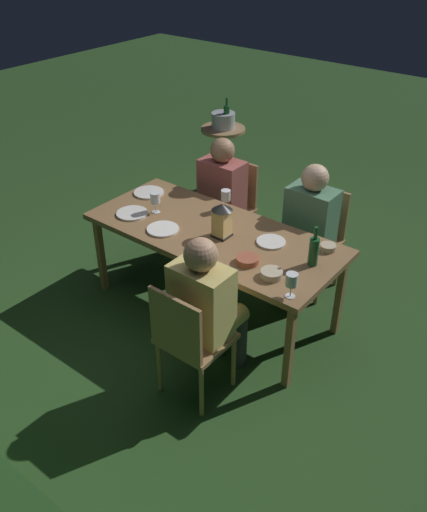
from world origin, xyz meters
The scene contains 22 objects.
ground_plane centered at (0.00, 0.00, 0.00)m, with size 16.00×16.00×0.00m, color #26471E.
dining_table centered at (0.00, 0.00, 0.68)m, with size 1.96×0.85×0.73m.
chair_side_left_b centered at (0.44, -0.82, 0.49)m, with size 0.42×0.40×0.87m.
person_in_rust centered at (0.44, -0.62, 0.64)m, with size 0.38×0.47×1.15m.
chair_side_right_a centered at (-0.44, 0.82, 0.49)m, with size 0.42×0.40×0.87m.
person_in_mustard centered at (-0.44, 0.62, 0.64)m, with size 0.38×0.47×1.15m.
chair_side_left_a centered at (-0.44, -0.82, 0.49)m, with size 0.42×0.40×0.87m.
person_in_green centered at (-0.44, -0.62, 0.64)m, with size 0.38×0.47×1.15m.
lantern_centerpiece centered at (-0.09, 0.02, 0.88)m, with size 0.15×0.15×0.27m.
green_bottle_on_table centered at (-0.80, -0.06, 0.84)m, with size 0.07×0.07×0.29m.
wine_glass_a centered at (0.54, 0.04, 0.85)m, with size 0.08×0.08×0.17m.
wine_glass_b centered at (0.14, -0.33, 0.85)m, with size 0.08×0.08×0.17m.
wine_glass_c centered at (-0.87, 0.34, 0.85)m, with size 0.08×0.08×0.17m.
plate_a centered at (0.67, 0.18, 0.74)m, with size 0.25×0.25×0.01m, color silver.
plate_b centered at (0.31, 0.22, 0.74)m, with size 0.24×0.24×0.01m, color white.
plate_c centered at (-0.43, -0.13, 0.74)m, with size 0.21×0.21×0.01m, color silver.
plate_d centered at (0.82, -0.16, 0.74)m, with size 0.25×0.25×0.01m, color silver.
bowl_olives centered at (-0.66, 0.23, 0.76)m, with size 0.15×0.15×0.05m.
bowl_bread centered at (-0.80, -0.29, 0.76)m, with size 0.11×0.11×0.04m.
bowl_salad centered at (-0.44, 0.19, 0.76)m, with size 0.16×0.16×0.04m.
side_table centered at (1.36, -1.91, 0.46)m, with size 0.49×0.49×0.69m.
ice_bucket centered at (1.36, -1.91, 0.79)m, with size 0.26×0.26×0.34m.
Camera 1 is at (-2.18, 2.77, 2.79)m, focal length 38.43 mm.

